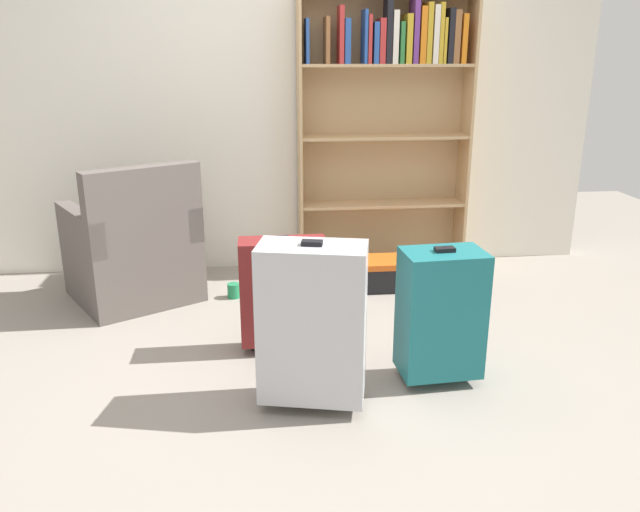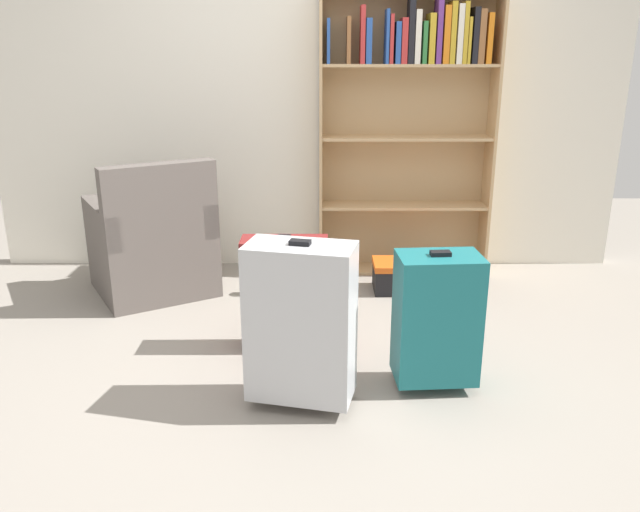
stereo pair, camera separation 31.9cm
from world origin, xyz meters
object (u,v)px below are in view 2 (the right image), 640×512
Objects in this scene: armchair at (153,246)px; bookshelf at (411,109)px; storage_box at (408,275)px; suitcase_teal at (436,318)px; suitcase_dark_red at (285,290)px; mug at (248,288)px; suitcase_silver at (301,322)px.

bookshelf is at bearing 15.23° from armchair.
storage_box is at bearing 0.97° from armchair.
armchair is at bearing 142.67° from suitcase_teal.
bookshelf is at bearing 58.02° from suitcase_dark_red.
armchair is 7.98× the size of mug.
storage_box is 1.62m from suitcase_silver.
bookshelf is 1.90m from suitcase_teal.
bookshelf reaches higher than suitcase_dark_red.
suitcase_silver is at bearing -74.08° from mug.
bookshelf is 1.65m from mug.
suitcase_silver is (-0.71, -1.88, -0.75)m from bookshelf.
bookshelf is 1.97m from armchair.
storage_box is at bearing -94.50° from bookshelf.
bookshelf reaches higher than suitcase_teal.
mug is 0.15× the size of suitcase_silver.
armchair is 0.68m from mug.
mug is 0.88m from suitcase_dark_red.
storage_box is 0.60× the size of suitcase_silver.
suitcase_silver reaches higher than suitcase_teal.
suitcase_dark_red is (0.91, -0.83, 0.01)m from armchair.
armchair is at bearing -179.03° from storage_box.
bookshelf is 2.15m from suitcase_silver.
suitcase_dark_red reaches higher than mug.
suitcase_teal is (0.73, -0.42, 0.02)m from suitcase_dark_red.
bookshelf is at bearing 87.24° from suitcase_teal.
bookshelf is 15.97× the size of mug.
armchair is (-1.72, -0.47, -0.84)m from bookshelf.
armchair is at bearing -164.77° from bookshelf.
mug is (-1.10, -0.52, -1.11)m from bookshelf.
bookshelf reaches higher than suitcase_silver.
bookshelf reaches higher than armchair.
suitcase_teal is at bearing -37.33° from armchair.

